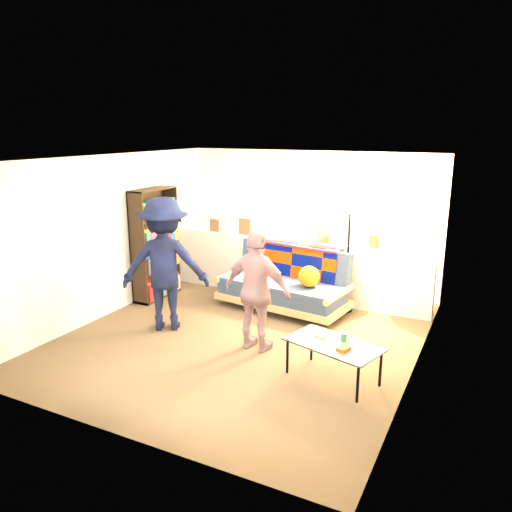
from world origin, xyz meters
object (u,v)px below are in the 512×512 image
at_px(bookshelf, 155,248).
at_px(coffee_table, 334,346).
at_px(futon_sofa, 286,284).
at_px(person_left, 165,264).
at_px(floor_lamp, 349,239).
at_px(person_right, 257,291).

height_order(bookshelf, coffee_table, bookshelf).
relative_size(futon_sofa, person_left, 1.14).
distance_m(coffee_table, floor_lamp, 2.40).
relative_size(coffee_table, person_right, 0.74).
bearing_deg(coffee_table, person_left, 170.97).
bearing_deg(bookshelf, person_right, -24.29).
distance_m(floor_lamp, person_left, 2.77).
bearing_deg(coffee_table, floor_lamp, 102.88).
distance_m(coffee_table, person_right, 1.23).
xyz_separation_m(floor_lamp, person_left, (-2.09, -1.81, -0.21)).
distance_m(bookshelf, floor_lamp, 3.16).
height_order(coffee_table, person_right, person_right).
relative_size(bookshelf, floor_lamp, 1.13).
bearing_deg(floor_lamp, person_right, -108.09).
bearing_deg(floor_lamp, bookshelf, -165.32).
bearing_deg(person_right, floor_lamp, -103.26).
relative_size(floor_lamp, person_right, 1.02).
bearing_deg(floor_lamp, person_left, -139.03).
height_order(futon_sofa, bookshelf, bookshelf).
xyz_separation_m(futon_sofa, person_right, (0.26, -1.55, 0.38)).
distance_m(person_left, person_right, 1.48).
bearing_deg(coffee_table, futon_sofa, 126.38).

